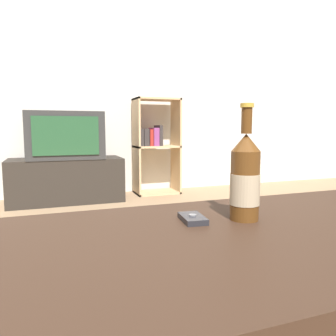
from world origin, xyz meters
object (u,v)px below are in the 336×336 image
(tv_stand, at_px, (67,180))
(television, at_px, (65,135))
(beer_bottle, at_px, (245,178))
(cell_phone, at_px, (193,218))
(bookshelf, at_px, (154,144))

(tv_stand, bearing_deg, television, -90.00)
(beer_bottle, height_order, cell_phone, beer_bottle)
(bookshelf, bearing_deg, television, -173.98)
(tv_stand, distance_m, cell_phone, 2.62)
(tv_stand, xyz_separation_m, cell_phone, (0.17, -2.60, 0.28))
(television, relative_size, beer_bottle, 2.44)
(tv_stand, relative_size, beer_bottle, 3.72)
(television, xyz_separation_m, bookshelf, (0.94, 0.10, -0.10))
(tv_stand, height_order, cell_phone, cell_phone)
(television, height_order, beer_bottle, television)
(tv_stand, relative_size, television, 1.52)
(beer_bottle, bearing_deg, cell_phone, 166.99)
(bookshelf, relative_size, cell_phone, 10.75)
(cell_phone, bearing_deg, bookshelf, 80.78)
(bookshelf, height_order, beer_bottle, bookshelf)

